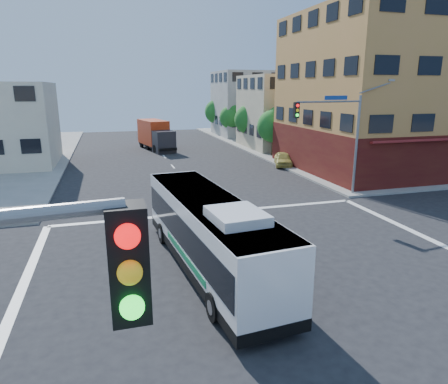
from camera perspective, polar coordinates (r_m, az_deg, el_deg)
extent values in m
plane|color=black|center=(16.43, 6.90, -12.55)|extent=(120.00, 120.00, 0.00)
cube|color=gray|center=(63.78, 24.04, 6.73)|extent=(50.00, 50.00, 0.15)
cube|color=#B77C41|center=(41.08, 23.53, 12.81)|extent=(18.00, 15.00, 14.00)
cube|color=#521C12|center=(41.44, 22.83, 5.91)|extent=(18.09, 15.08, 4.00)
cube|color=#BEB191|center=(52.71, 9.80, 11.21)|extent=(12.00, 10.00, 9.00)
cube|color=#A3A39E|center=(65.57, 4.39, 12.45)|extent=(12.00, 10.00, 10.00)
cylinder|color=gray|center=(29.66, 18.38, 6.20)|extent=(0.18, 0.18, 7.00)
cylinder|color=gray|center=(27.84, 14.84, 12.37)|extent=(5.01, 0.62, 0.12)
cube|color=black|center=(26.45, 10.29, 11.43)|extent=(0.32, 0.30, 1.00)
sphere|color=#FF0C0C|center=(26.29, 10.49, 12.06)|extent=(0.20, 0.20, 0.20)
sphere|color=yellow|center=(26.30, 10.46, 11.41)|extent=(0.20, 0.20, 0.20)
sphere|color=#19FF33|center=(26.32, 10.43, 10.75)|extent=(0.20, 0.20, 0.20)
cube|color=navy|center=(28.14, 15.72, 12.84)|extent=(1.80, 0.22, 0.28)
cube|color=gray|center=(31.08, 22.74, 14.52)|extent=(0.50, 0.22, 0.14)
cube|color=black|center=(3.39, -13.46, -9.92)|extent=(0.32, 0.30, 1.00)
sphere|color=#FF0C0C|center=(3.12, -13.62, -6.16)|extent=(0.20, 0.20, 0.20)
sphere|color=yellow|center=(3.23, -13.30, -11.14)|extent=(0.20, 0.20, 0.20)
sphere|color=#19FF33|center=(3.37, -12.99, -15.74)|extent=(0.20, 0.20, 0.20)
cylinder|color=#3B2815|center=(45.48, 6.95, 6.31)|extent=(0.28, 0.28, 1.92)
sphere|color=#195A1A|center=(45.20, 7.05, 9.32)|extent=(3.60, 3.60, 3.60)
sphere|color=#195A1A|center=(45.01, 7.71, 10.43)|extent=(2.52, 2.52, 2.52)
cylinder|color=#3B2815|center=(52.86, 3.55, 7.59)|extent=(0.28, 0.28, 1.99)
sphere|color=#195A1A|center=(52.61, 3.59, 10.31)|extent=(3.80, 3.80, 3.80)
sphere|color=#195A1A|center=(52.40, 4.14, 11.32)|extent=(2.66, 2.66, 2.66)
cylinder|color=#3B2815|center=(60.41, 0.98, 8.45)|extent=(0.28, 0.28, 1.89)
sphere|color=#195A1A|center=(60.20, 0.99, 10.63)|extent=(3.40, 3.40, 3.40)
sphere|color=#195A1A|center=(59.98, 1.45, 11.42)|extent=(2.38, 2.38, 2.38)
cylinder|color=#3B2815|center=(68.05, -1.03, 9.20)|extent=(0.28, 0.28, 2.03)
sphere|color=#195A1A|center=(67.85, -1.04, 11.40)|extent=(4.00, 4.00, 4.00)
sphere|color=#195A1A|center=(67.62, -0.64, 12.24)|extent=(2.80, 2.80, 2.80)
cube|color=black|center=(17.10, -2.10, -9.35)|extent=(3.54, 11.78, 0.43)
cube|color=silver|center=(16.66, -2.14, -5.63)|extent=(3.53, 11.76, 2.75)
cube|color=black|center=(16.60, -2.14, -5.08)|extent=(3.55, 11.42, 1.21)
cube|color=black|center=(21.87, -7.14, -0.56)|extent=(2.26, 0.27, 1.30)
cube|color=#E5590C|center=(21.67, -7.24, 1.92)|extent=(1.84, 0.22, 0.27)
cube|color=silver|center=(16.25, -2.18, -1.27)|extent=(3.46, 11.52, 0.12)
cube|color=silver|center=(13.60, 1.87, -3.45)|extent=(1.91, 2.27, 0.35)
cube|color=#0C7440|center=(16.15, -5.75, -9.05)|extent=(0.51, 5.28, 0.27)
cube|color=#0C7440|center=(16.92, 2.44, -7.84)|extent=(0.51, 5.28, 0.27)
cylinder|color=black|center=(20.13, -8.76, -5.81)|extent=(0.38, 1.03, 1.00)
cylinder|color=#99999E|center=(20.11, -9.13, -5.86)|extent=(0.09, 0.50, 0.50)
cylinder|color=black|center=(20.71, -2.51, -5.06)|extent=(0.38, 1.03, 1.00)
cylinder|color=#99999E|center=(20.76, -2.16, -5.01)|extent=(0.09, 0.50, 0.50)
cylinder|color=black|center=(13.67, -1.45, -16.08)|extent=(0.38, 1.03, 1.00)
cylinder|color=#99999E|center=(13.63, -2.01, -16.18)|extent=(0.09, 0.50, 0.50)
cylinder|color=black|center=(14.51, 7.40, -14.25)|extent=(0.38, 1.03, 1.00)
cylinder|color=#99999E|center=(14.57, 7.89, -14.14)|extent=(0.09, 0.50, 0.50)
cube|color=#26252A|center=(48.04, -8.58, 7.10)|extent=(2.70, 2.63, 2.59)
cube|color=black|center=(47.10, -8.20, 7.45)|extent=(2.06, 0.52, 1.00)
cube|color=red|center=(51.50, -10.08, 8.43)|extent=(3.52, 5.96, 2.99)
cube|color=black|center=(50.56, -9.57, 6.57)|extent=(3.83, 8.25, 0.30)
cylinder|color=black|center=(47.99, -9.81, 6.08)|extent=(0.48, 1.03, 1.00)
cylinder|color=black|center=(48.69, -7.47, 6.29)|extent=(0.48, 1.03, 1.00)
cylinder|color=black|center=(50.71, -10.87, 6.48)|extent=(0.48, 1.03, 1.00)
cylinder|color=black|center=(51.37, -8.64, 6.68)|extent=(0.48, 1.03, 1.00)
cylinder|color=black|center=(53.07, -11.70, 6.80)|extent=(0.48, 1.03, 1.00)
cylinder|color=black|center=(53.70, -9.55, 6.99)|extent=(0.48, 1.03, 1.00)
imported|color=tan|center=(39.89, 8.43, 4.67)|extent=(2.81, 4.27, 1.35)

